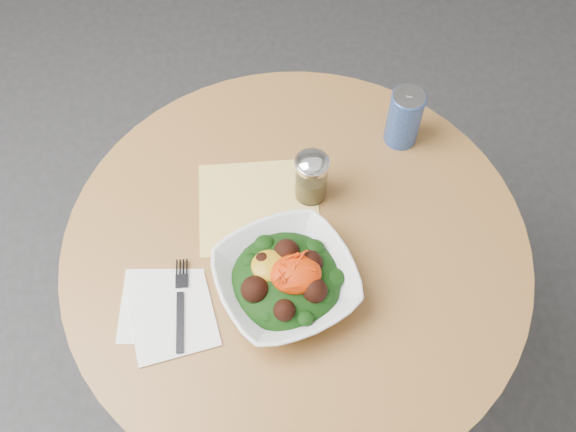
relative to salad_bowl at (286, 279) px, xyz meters
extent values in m
plane|color=#313033|center=(0.03, 0.09, -0.78)|extent=(6.00, 6.00, 0.00)
cylinder|color=black|center=(0.03, 0.09, -0.77)|extent=(0.52, 0.52, 0.03)
cylinder|color=black|center=(0.03, 0.09, -0.43)|extent=(0.10, 0.10, 0.71)
cylinder|color=#B57741|center=(0.03, 0.09, -0.05)|extent=(0.90, 0.90, 0.04)
cube|color=#FAB00D|center=(-0.04, 0.18, -0.03)|extent=(0.24, 0.22, 0.00)
cube|color=white|center=(-0.23, -0.02, -0.03)|extent=(0.16, 0.16, 0.00)
cube|color=white|center=(-0.21, -0.04, -0.03)|extent=(0.17, 0.17, 0.00)
imported|color=white|center=(0.00, 0.00, 0.00)|extent=(0.32, 0.32, 0.06)
ellipsoid|color=black|center=(0.00, 0.00, -0.01)|extent=(0.20, 0.20, 0.07)
ellipsoid|color=#C08C13|center=(-0.03, 0.02, 0.03)|extent=(0.06, 0.06, 0.02)
ellipsoid|color=#EA3D05|center=(0.02, -0.01, 0.03)|extent=(0.09, 0.08, 0.04)
cube|color=black|center=(-0.19, -0.05, -0.03)|extent=(0.01, 0.12, 0.00)
cube|color=black|center=(-0.19, 0.04, -0.03)|extent=(0.02, 0.06, 0.00)
cylinder|color=silver|center=(0.07, 0.20, 0.02)|extent=(0.06, 0.06, 0.10)
cylinder|color=#998447|center=(0.07, 0.20, 0.00)|extent=(0.05, 0.05, 0.05)
cylinder|color=silver|center=(0.07, 0.20, 0.07)|extent=(0.07, 0.07, 0.01)
ellipsoid|color=silver|center=(0.07, 0.20, 0.07)|extent=(0.06, 0.06, 0.03)
cylinder|color=#0D2E98|center=(0.27, 0.33, 0.03)|extent=(0.07, 0.07, 0.13)
cylinder|color=silver|center=(0.27, 0.33, 0.10)|extent=(0.07, 0.07, 0.00)
cube|color=silver|center=(0.27, 0.34, 0.10)|extent=(0.02, 0.02, 0.00)
camera|label=1|loc=(-0.04, -0.50, 1.04)|focal=40.00mm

